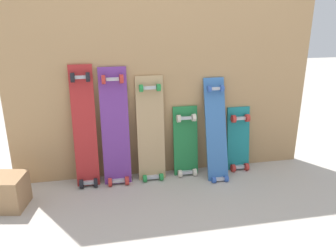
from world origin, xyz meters
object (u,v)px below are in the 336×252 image
(wooden_crate, at_px, (8,192))
(skateboard_natural, at_px, (151,133))
(skateboard_green, at_px, (186,145))
(skateboard_blue, at_px, (216,134))
(skateboard_red, at_px, (85,131))
(skateboard_purple, at_px, (115,131))
(skateboard_teal, at_px, (239,142))

(wooden_crate, bearing_deg, skateboard_natural, 13.69)
(skateboard_green, height_order, skateboard_blue, skateboard_blue)
(skateboard_natural, distance_m, skateboard_green, 0.32)
(skateboard_red, relative_size, wooden_crate, 4.24)
(skateboard_green, bearing_deg, skateboard_purple, -178.23)
(skateboard_red, distance_m, skateboard_green, 0.81)
(skateboard_red, xyz_separation_m, skateboard_blue, (1.02, -0.06, -0.07))
(skateboard_natural, bearing_deg, wooden_crate, -166.31)
(skateboard_purple, bearing_deg, skateboard_green, 1.77)
(skateboard_red, bearing_deg, wooden_crate, -155.07)
(skateboard_purple, relative_size, skateboard_teal, 1.61)
(skateboard_red, height_order, skateboard_natural, skateboard_red)
(skateboard_purple, xyz_separation_m, skateboard_teal, (1.03, 0.02, -0.18))
(wooden_crate, bearing_deg, skateboard_blue, 6.72)
(skateboard_blue, distance_m, skateboard_teal, 0.27)
(skateboard_blue, height_order, skateboard_teal, skateboard_blue)
(skateboard_natural, bearing_deg, skateboard_green, 1.46)
(skateboard_teal, height_order, wooden_crate, skateboard_teal)
(skateboard_green, height_order, skateboard_teal, skateboard_green)
(skateboard_blue, bearing_deg, skateboard_green, 161.54)
(skateboard_purple, xyz_separation_m, skateboard_natural, (0.28, 0.01, -0.04))
(skateboard_purple, bearing_deg, skateboard_blue, -4.28)
(skateboard_purple, relative_size, skateboard_blue, 1.11)
(skateboard_purple, bearing_deg, skateboard_teal, 1.16)
(skateboard_red, relative_size, skateboard_teal, 1.65)
(skateboard_natural, distance_m, wooden_crate, 1.10)
(skateboard_green, bearing_deg, skateboard_teal, 0.41)
(skateboard_purple, height_order, skateboard_teal, skateboard_purple)
(skateboard_natural, bearing_deg, skateboard_blue, -7.63)
(skateboard_blue, xyz_separation_m, skateboard_teal, (0.23, 0.08, -0.12))
(skateboard_natural, bearing_deg, skateboard_purple, -177.91)
(skateboard_purple, distance_m, skateboard_natural, 0.28)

